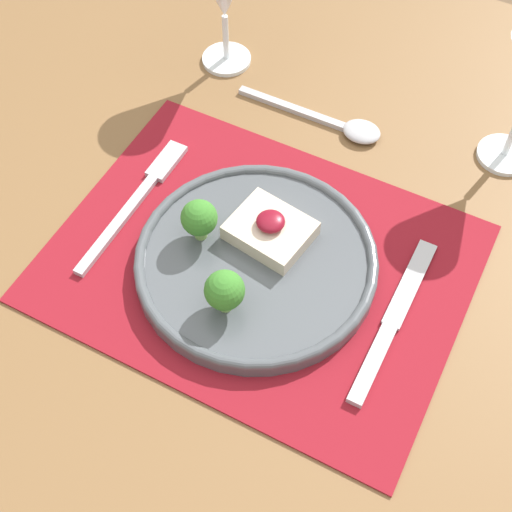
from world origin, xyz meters
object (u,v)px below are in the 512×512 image
object	(u,v)px
dinner_plate	(254,258)
spoon	(341,125)
fork	(140,195)
knife	(389,329)

from	to	relation	value
dinner_plate	spoon	size ratio (longest dim) A/B	1.35
fork	spoon	world-z (taller)	spoon
fork	knife	distance (m)	0.32
dinner_plate	spoon	world-z (taller)	dinner_plate
fork	spoon	bearing A→B (deg)	50.01
fork	spoon	distance (m)	0.27
dinner_plate	fork	xyz separation A→B (m)	(-0.16, 0.02, -0.01)
dinner_plate	fork	size ratio (longest dim) A/B	1.24
spoon	knife	bearing A→B (deg)	-58.30
fork	knife	bearing A→B (deg)	-8.26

